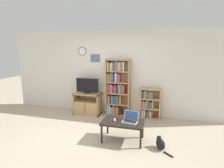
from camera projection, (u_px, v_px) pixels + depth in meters
The scene contains 10 objects.
ground_plane at pixel (91, 144), 3.83m from camera, with size 18.00×18.00×0.00m, color #BCAD93.
wall_back at pixel (114, 73), 5.44m from camera, with size 6.95×0.09×2.60m.
tv_stand at pixel (87, 103), 5.55m from camera, with size 0.84×0.46×0.68m.
television at pixel (87, 86), 5.42m from camera, with size 0.72×0.18×0.47m.
bookshelf_tall at pixel (116, 88), 5.35m from camera, with size 0.74×0.25×1.74m.
bookshelf_short at pixel (149, 104), 5.18m from camera, with size 0.59×0.26×0.91m.
coffee_table at pixel (123, 123), 3.90m from camera, with size 0.93×0.55×0.46m.
laptop at pixel (130, 119), 3.87m from camera, with size 0.37×0.30×0.23m.
remote_near_laptop at pixel (115, 120), 3.95m from camera, with size 0.08×0.17×0.02m.
cat at pixel (160, 143), 3.63m from camera, with size 0.38×0.42×0.27m.
Camera 1 is at (1.34, -3.26, 2.05)m, focal length 28.00 mm.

